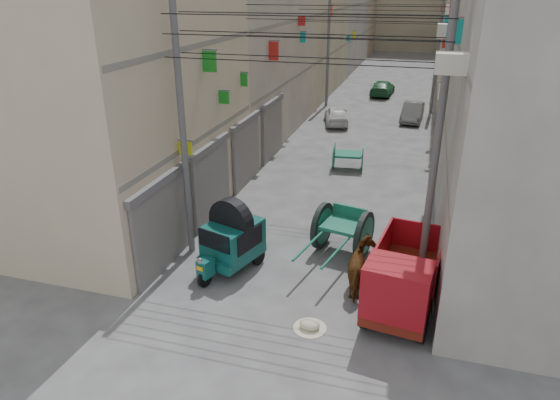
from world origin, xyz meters
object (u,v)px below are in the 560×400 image
at_px(distant_car_grey, 412,112).
at_px(second_cart, 348,156).
at_px(horse, 362,268).
at_px(distant_car_green, 383,88).
at_px(tonga_cart, 343,229).
at_px(feed_sack, 310,324).
at_px(distant_car_white, 336,115).
at_px(mini_truck, 402,285).
at_px(auto_rickshaw, 232,238).

bearing_deg(distant_car_grey, second_cart, -100.90).
relative_size(horse, distant_car_green, 0.44).
bearing_deg(second_cart, tonga_cart, -88.78).
bearing_deg(feed_sack, distant_car_white, 98.57).
relative_size(mini_truck, distant_car_green, 0.97).
relative_size(mini_truck, distant_car_grey, 1.07).
bearing_deg(distant_car_green, second_cart, 93.29).
bearing_deg(feed_sack, horse, 64.68).
distance_m(second_cart, horse, 10.18).
xyz_separation_m(auto_rickshaw, distant_car_white, (-0.06, 17.76, -0.45)).
xyz_separation_m(auto_rickshaw, feed_sack, (2.95, -2.23, -0.89)).
bearing_deg(tonga_cart, mini_truck, -43.32).
xyz_separation_m(second_cart, distant_car_white, (-2.01, 7.93, -0.09)).
relative_size(tonga_cart, horse, 2.13).
relative_size(auto_rickshaw, distant_car_grey, 0.73).
distance_m(feed_sack, horse, 2.37).
height_order(distant_car_grey, distant_car_green, distant_car_grey).
relative_size(tonga_cart, distant_car_white, 1.07).
relative_size(second_cart, feed_sack, 2.90).
bearing_deg(auto_rickshaw, feed_sack, -19.61).
distance_m(feed_sack, distant_car_grey, 22.17).
bearing_deg(horse, distant_car_white, -83.99).
bearing_deg(tonga_cart, distant_car_green, 105.20).
xyz_separation_m(feed_sack, distant_car_white, (-3.01, 19.99, 0.44)).
bearing_deg(distant_car_grey, auto_rickshaw, -99.64).
distance_m(mini_truck, feed_sack, 2.55).
bearing_deg(mini_truck, feed_sack, -144.16).
bearing_deg(second_cart, distant_car_white, 97.58).
height_order(horse, distant_car_grey, horse).
relative_size(tonga_cart, mini_truck, 0.97).
xyz_separation_m(second_cart, feed_sack, (1.00, -12.06, -0.53)).
height_order(auto_rickshaw, distant_car_grey, auto_rickshaw).
distance_m(auto_rickshaw, distant_car_green, 27.55).
xyz_separation_m(distant_car_white, distant_car_grey, (4.47, 2.13, 0.00)).
distance_m(tonga_cart, mini_truck, 3.63).
relative_size(second_cart, distant_car_grey, 0.44).
relative_size(horse, distant_car_white, 0.50).
relative_size(distant_car_white, distant_car_green, 0.87).
bearing_deg(tonga_cart, feed_sack, -78.79).
distance_m(tonga_cart, horse, 2.25).
xyz_separation_m(auto_rickshaw, horse, (3.93, -0.15, -0.31)).
bearing_deg(auto_rickshaw, horse, 15.32).
xyz_separation_m(mini_truck, distant_car_grey, (-0.66, 20.97, -0.38)).
bearing_deg(horse, second_cart, -85.31).
distance_m(tonga_cart, distant_car_green, 25.60).
height_order(auto_rickshaw, mini_truck, mini_truck).
bearing_deg(mini_truck, second_cart, 113.45).
relative_size(mini_truck, distant_car_white, 1.11).
height_order(auto_rickshaw, second_cart, auto_rickshaw).
bearing_deg(distant_car_green, mini_truck, 99.35).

